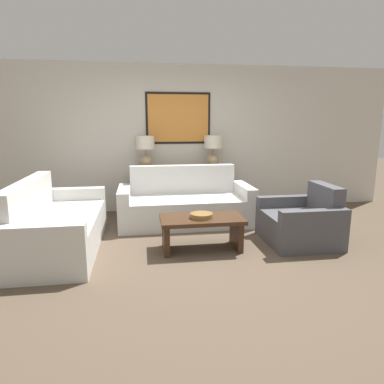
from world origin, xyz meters
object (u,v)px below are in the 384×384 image
object	(u,v)px
table_lamp_right	(213,148)
armchair_near_back_wall	(301,223)
console_table	(180,190)
decorative_bowl	(201,216)
couch_by_back_wall	(185,205)
table_lamp_left	(145,149)
coffee_table	(202,226)
couch_by_side	(57,227)

from	to	relation	value
table_lamp_right	armchair_near_back_wall	bearing A→B (deg)	-65.43
console_table	armchair_near_back_wall	xyz separation A→B (m)	(1.47, -1.87, -0.13)
decorative_bowl	couch_by_back_wall	bearing A→B (deg)	92.14
couch_by_back_wall	console_table	bearing A→B (deg)	90.00
table_lamp_left	decorative_bowl	world-z (taller)	table_lamp_left
decorative_bowl	armchair_near_back_wall	world-z (taller)	armchair_near_back_wall
table_lamp_right	armchair_near_back_wall	xyz separation A→B (m)	(0.85, -1.87, -0.89)
table_lamp_right	coffee_table	size ratio (longest dim) A/B	0.56
coffee_table	couch_by_back_wall	bearing A→B (deg)	92.59
table_lamp_right	decorative_bowl	bearing A→B (deg)	-106.09
console_table	table_lamp_left	world-z (taller)	table_lamp_left
couch_by_back_wall	couch_by_side	size ratio (longest dim) A/B	1.00
couch_by_back_wall	coffee_table	bearing A→B (deg)	-87.41
couch_by_back_wall	table_lamp_left	bearing A→B (deg)	130.61
table_lamp_left	coffee_table	size ratio (longest dim) A/B	0.56
couch_by_back_wall	decorative_bowl	distance (m)	1.26
couch_by_side	decorative_bowl	bearing A→B (deg)	-10.23
table_lamp_right	coffee_table	xyz separation A→B (m)	(-0.56, -1.93, -0.85)
table_lamp_right	couch_by_back_wall	size ratio (longest dim) A/B	0.28
console_table	couch_by_back_wall	bearing A→B (deg)	-90.00
table_lamp_left	couch_by_side	size ratio (longest dim) A/B	0.28
couch_by_back_wall	decorative_bowl	world-z (taller)	couch_by_back_wall
couch_by_back_wall	table_lamp_right	bearing A→B (deg)	49.39
couch_by_back_wall	couch_by_side	world-z (taller)	same
console_table	decorative_bowl	size ratio (longest dim) A/B	5.92
armchair_near_back_wall	console_table	bearing A→B (deg)	128.14
coffee_table	decorative_bowl	xyz separation A→B (m)	(-0.01, -0.03, 0.15)
table_lamp_right	couch_by_side	xyz separation A→B (m)	(-2.43, -1.63, -0.86)
console_table	table_lamp_right	world-z (taller)	table_lamp_right
table_lamp_left	couch_by_side	bearing A→B (deg)	-126.44
console_table	coffee_table	size ratio (longest dim) A/B	1.57
table_lamp_right	table_lamp_left	bearing A→B (deg)	180.00
couch_by_back_wall	decorative_bowl	bearing A→B (deg)	-87.86
console_table	couch_by_side	xyz separation A→B (m)	(-1.81, -1.63, -0.10)
table_lamp_left	decorative_bowl	size ratio (longest dim) A/B	2.10
armchair_near_back_wall	table_lamp_right	bearing A→B (deg)	114.57
console_table	armchair_near_back_wall	distance (m)	2.38
console_table	couch_by_side	world-z (taller)	couch_by_side
couch_by_side	coffee_table	distance (m)	1.89
couch_by_back_wall	armchair_near_back_wall	distance (m)	1.87
couch_by_back_wall	couch_by_side	bearing A→B (deg)	-153.31
decorative_bowl	armchair_near_back_wall	xyz separation A→B (m)	(1.42, 0.09, -0.19)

